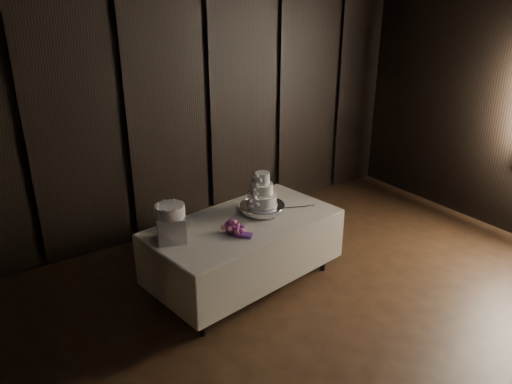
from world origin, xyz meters
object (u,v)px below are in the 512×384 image
object	(u,v)px
bouquet	(233,228)
box_pedestal	(171,228)
wedding_cake	(261,193)
small_cake	(170,211)
cake_stand	(262,209)
display_table	(244,250)

from	to	relation	value
bouquet	box_pedestal	size ratio (longest dim) A/B	1.41
wedding_cake	small_cake	distance (m)	1.04
bouquet	box_pedestal	bearing A→B (deg)	159.64
cake_stand	small_cake	bearing A→B (deg)	-178.40
wedding_cake	box_pedestal	world-z (taller)	wedding_cake
bouquet	small_cake	distance (m)	0.64
cake_stand	small_cake	size ratio (longest dim) A/B	1.73
cake_stand	bouquet	bearing A→B (deg)	-155.33
cake_stand	bouquet	xyz separation A→B (m)	(-0.51, -0.24, 0.01)
wedding_cake	cake_stand	bearing A→B (deg)	11.83
display_table	wedding_cake	distance (m)	0.63
cake_stand	bouquet	size ratio (longest dim) A/B	1.32
bouquet	display_table	bearing A→B (deg)	35.02
display_table	box_pedestal	distance (m)	0.92
display_table	wedding_cake	size ratio (longest dim) A/B	5.82
display_table	cake_stand	world-z (taller)	cake_stand
small_cake	cake_stand	bearing A→B (deg)	1.60
box_pedestal	small_cake	xyz separation A→B (m)	(0.00, 0.00, 0.18)
small_cake	wedding_cake	bearing A→B (deg)	0.80
wedding_cake	box_pedestal	distance (m)	1.05
display_table	box_pedestal	size ratio (longest dim) A/B	8.15
bouquet	small_cake	xyz separation A→B (m)	(-0.55, 0.21, 0.25)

